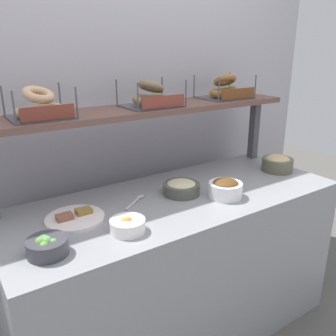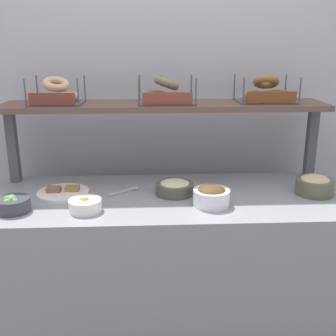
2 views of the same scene
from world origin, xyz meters
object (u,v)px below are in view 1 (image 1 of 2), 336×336
bagel_basket_cinnamon_raisin (224,90)px  bagel_basket_plain (40,107)px  bagel_basket_poppy (151,97)px  serving_spoon_near_plate (137,200)px  serving_plate_white (75,218)px  bowl_veggie_mix (47,246)px  bowl_tuna_salad (181,187)px  bowl_chocolate_spread (225,188)px  bowl_fruit_salad (128,225)px  bowl_hummus (277,163)px

bagel_basket_cinnamon_raisin → bagel_basket_plain: bearing=-179.3°
bagel_basket_poppy → serving_spoon_near_plate: bearing=-137.6°
serving_plate_white → serving_spoon_near_plate: 0.33m
bowl_veggie_mix → bowl_tuna_salad: bowl_veggie_mix is taller
bowl_tuna_salad → serving_plate_white: (-0.57, 0.03, -0.03)m
bowl_chocolate_spread → serving_spoon_near_plate: bearing=152.6°
bowl_veggie_mix → bowl_chocolate_spread: (0.92, 0.03, 0.01)m
bagel_basket_plain → bagel_basket_cinnamon_raisin: 1.12m
serving_spoon_near_plate → bowl_fruit_salad: bearing=-126.5°
bowl_hummus → bowl_fruit_salad: 1.15m
bowl_fruit_salad → bagel_basket_poppy: size_ratio=0.50×
bowl_hummus → bagel_basket_cinnamon_raisin: bearing=124.8°
bagel_basket_poppy → bowl_tuna_salad: bearing=-82.2°
bowl_veggie_mix → bowl_chocolate_spread: bowl_chocolate_spread is taller
bowl_chocolate_spread → bagel_basket_cinnamon_raisin: bagel_basket_cinnamon_raisin is taller
bowl_chocolate_spread → serving_plate_white: bowl_chocolate_spread is taller
bowl_chocolate_spread → bagel_basket_plain: 0.97m
bowl_veggie_mix → bowl_fruit_salad: size_ratio=1.03×
bowl_veggie_mix → bagel_basket_cinnamon_raisin: size_ratio=0.50×
bowl_hummus → bagel_basket_cinnamon_raisin: bagel_basket_cinnamon_raisin is taller
bowl_chocolate_spread → bagel_basket_cinnamon_raisin: size_ratio=0.57×
bowl_veggie_mix → bagel_basket_poppy: bagel_basket_poppy is taller
bowl_fruit_salad → bagel_basket_plain: bagel_basket_plain is taller
bowl_hummus → bowl_veggie_mix: bearing=-174.0°
serving_plate_white → serving_spoon_near_plate: (0.33, 0.02, -0.00)m
bowl_veggie_mix → bagel_basket_cinnamon_raisin: 1.41m
bowl_hummus → bagel_basket_cinnamon_raisin: 0.56m
serving_spoon_near_plate → serving_plate_white: bearing=-175.8°
bowl_chocolate_spread → bagel_basket_poppy: bearing=116.4°
bowl_hummus → bowl_chocolate_spread: size_ratio=1.09×
bagel_basket_cinnamon_raisin → bagel_basket_poppy: bearing=-177.9°
bowl_hummus → serving_plate_white: 1.28m
bowl_chocolate_spread → bagel_basket_plain: size_ratio=0.64×
bowl_chocolate_spread → bagel_basket_cinnamon_raisin: 0.69m
bowl_tuna_salad → bagel_basket_cinnamon_raisin: (0.51, 0.26, 0.44)m
bagel_basket_plain → bowl_veggie_mix: bearing=-108.0°
bowl_tuna_salad → serving_spoon_near_plate: bearing=168.2°
bowl_fruit_salad → bagel_basket_cinnamon_raisin: (0.93, 0.46, 0.45)m
bagel_basket_plain → bagel_basket_cinnamon_raisin: (1.12, 0.01, 0.00)m
bowl_tuna_salad → serving_plate_white: bearing=177.4°
bowl_tuna_salad → bagel_basket_plain: (-0.61, 0.24, 0.44)m
bowl_chocolate_spread → bowl_hummus: bearing=12.7°
serving_spoon_near_plate → bagel_basket_poppy: 0.55m
bowl_fruit_salad → bagel_basket_poppy: 0.74m
bowl_veggie_mix → bagel_basket_cinnamon_raisin: bearing=19.5°
serving_plate_white → bagel_basket_poppy: (0.54, 0.21, 0.47)m
bagel_basket_plain → bowl_fruit_salad: bearing=-67.2°
bagel_basket_poppy → serving_plate_white: bearing=-158.5°
bowl_veggie_mix → bowl_chocolate_spread: 0.92m
bowl_veggie_mix → bowl_tuna_salad: 0.78m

